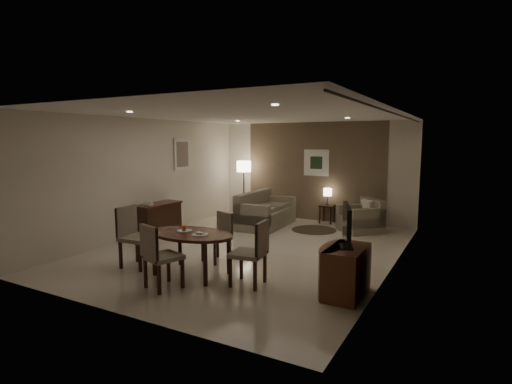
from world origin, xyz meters
The scene contains 31 objects.
room_shell centered at (0.00, 0.40, 1.35)m, with size 5.50×7.00×2.70m.
taupe_accent centered at (0.00, 3.48, 1.35)m, with size 3.96×0.03×2.70m, color brown.
curtain_wall centered at (2.68, 0.00, 1.32)m, with size 0.08×6.70×2.58m, color beige, non-canonical shape.
curtain_rod centered at (2.68, 0.00, 2.64)m, with size 0.03×0.03×6.80m, color black.
art_back_frame centered at (0.10, 3.46, 1.60)m, with size 0.72×0.03×0.72m, color silver.
art_back_canvas centered at (0.10, 3.44, 1.60)m, with size 0.34×0.01×0.34m, color #1D341D.
art_left_frame centered at (-2.72, 1.20, 1.85)m, with size 0.03×0.60×0.80m, color silver.
art_left_canvas centered at (-2.71, 1.20, 1.85)m, with size 0.01×0.46×0.64m, color gray.
downlight_nl centered at (-1.40, -1.80, 2.69)m, with size 0.10×0.10×0.01m, color white.
downlight_nr centered at (1.40, -1.80, 2.69)m, with size 0.10×0.10×0.01m, color white.
downlight_fl centered at (-1.40, 1.80, 2.69)m, with size 0.10×0.10×0.01m, color white.
downlight_fr centered at (1.40, 1.80, 2.69)m, with size 0.10×0.10×0.01m, color white.
console_desk centered at (-2.49, 0.00, 0.38)m, with size 0.48×1.20×0.75m, color #421E15, non-canonical shape.
telephone centered at (-2.49, -0.30, 0.80)m, with size 0.20×0.14×0.09m, color white, non-canonical shape.
tv_cabinet centered at (2.40, -1.50, 0.35)m, with size 0.48×0.90×0.70m, color brown, non-canonical shape.
flat_tv centered at (2.38, -1.50, 1.02)m, with size 0.06×0.88×0.60m, color black, non-canonical shape.
dining_table centered at (-0.09, -1.84, 0.35)m, with size 1.49×0.93×0.70m, color #421E15, non-canonical shape.
chair_near centered at (-0.08, -2.53, 0.49)m, with size 0.48×0.48×0.99m, color #77715C, non-canonical shape.
chair_far centered at (-0.14, -1.04, 0.44)m, with size 0.43×0.43×0.89m, color #77715C, non-canonical shape.
chair_left centered at (-1.16, -1.96, 0.53)m, with size 0.51×0.51×1.05m, color #77715C, non-canonical shape.
chair_right centered at (0.96, -1.81, 0.50)m, with size 0.49×0.49×1.00m, color #77715C, non-canonical shape.
plate_a centered at (-0.27, -1.79, 0.71)m, with size 0.26×0.26×0.02m, color white.
plate_b centered at (0.13, -1.89, 0.71)m, with size 0.26×0.26×0.02m, color white.
fruit_apple centered at (-0.27, -1.79, 0.76)m, with size 0.09×0.09×0.09m, color #C84216.
napkin centered at (0.13, -1.89, 0.73)m, with size 0.12×0.08×0.03m, color white.
round_rug centered at (0.51, 2.26, 0.01)m, with size 1.09×1.09×0.01m, color #3B3421.
sofa centered at (-0.74, 2.10, 0.44)m, with size 0.93×1.87×0.88m, color #77715C, non-canonical shape.
armchair centered at (1.54, 2.63, 0.40)m, with size 0.90×0.85×0.80m, color #77715C, non-canonical shape.
side_table centered at (0.51, 3.25, 0.24)m, with size 0.38×0.38×0.49m, color black, non-canonical shape.
table_lamp centered at (0.51, 3.25, 0.74)m, with size 0.22×0.22×0.50m, color #FFEAC1, non-canonical shape.
floor_lamp centered at (-1.96, 3.04, 0.81)m, with size 0.41×0.41×1.62m, color #FFE5B7, non-canonical shape.
Camera 1 is at (3.90, -6.91, 2.19)m, focal length 28.00 mm.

